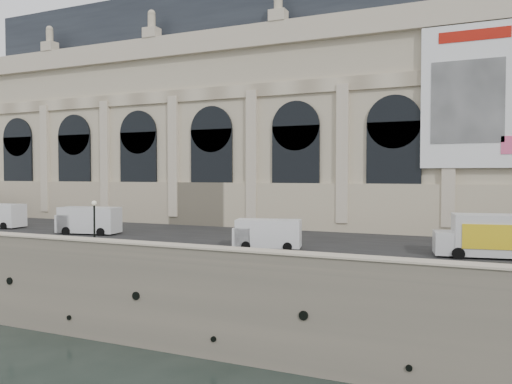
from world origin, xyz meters
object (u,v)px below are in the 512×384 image
Objects in this scene: van_b at (86,220)px; box_truck at (495,236)px; lamp_right at (94,226)px; van_c at (264,234)px.

van_b is 36.34m from box_truck.
van_b is 1.64× the size of lamp_right.
van_b is 0.80× the size of box_truck.
lamp_right reaches higher than van_b.
van_b is 1.14× the size of van_c.
box_truck is at bearing 7.80° from van_c.
lamp_right is (-28.37, -8.21, 0.38)m from box_truck.
lamp_right reaches higher than box_truck.
van_b is 11.22m from lamp_right.
box_truck is 2.05× the size of lamp_right.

